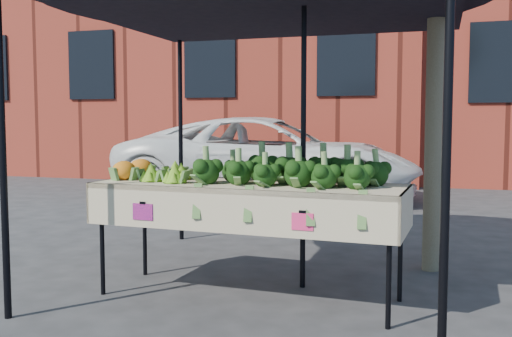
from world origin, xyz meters
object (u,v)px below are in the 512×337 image
table (248,241)px  street_tree (437,16)px  vehicle (269,50)px  canopy (265,122)px

table → street_tree: street_tree is taller
vehicle → street_tree: (2.81, -4.27, -0.29)m
vehicle → street_tree: bearing=-151.9°
canopy → street_tree: size_ratio=0.68×
table → canopy: size_ratio=0.77×
canopy → street_tree: (1.36, 0.83, 0.96)m
table → canopy: canopy is taller
vehicle → table: bearing=-170.6°
table → vehicle: (-1.46, 5.59, 2.16)m
vehicle → street_tree: 5.12m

